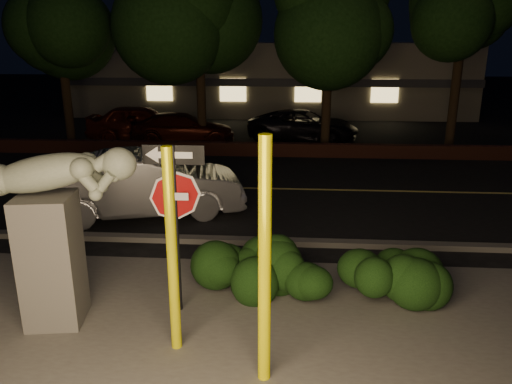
# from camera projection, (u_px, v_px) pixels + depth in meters

# --- Properties ---
(ground) EXTENTS (90.00, 90.00, 0.00)m
(ground) POSITION_uv_depth(u_px,v_px,m) (258.00, 164.00, 17.45)
(ground) COLOR black
(ground) RESTS_ON ground
(patio) EXTENTS (14.00, 6.00, 0.02)m
(patio) POSITION_uv_depth(u_px,v_px,m) (204.00, 352.00, 6.95)
(patio) COLOR #4C4944
(patio) RESTS_ON ground
(road) EXTENTS (80.00, 8.00, 0.01)m
(road) POSITION_uv_depth(u_px,v_px,m) (251.00, 188.00, 14.59)
(road) COLOR black
(road) RESTS_ON ground
(lane_marking) EXTENTS (80.00, 0.12, 0.00)m
(lane_marking) POSITION_uv_depth(u_px,v_px,m) (251.00, 188.00, 14.58)
(lane_marking) COLOR #D1B953
(lane_marking) RESTS_ON road
(curb) EXTENTS (80.00, 0.25, 0.12)m
(curb) POSITION_uv_depth(u_px,v_px,m) (235.00, 241.00, 10.66)
(curb) COLOR #4C4944
(curb) RESTS_ON ground
(brick_wall) EXTENTS (40.00, 0.35, 0.50)m
(brick_wall) POSITION_uv_depth(u_px,v_px,m) (260.00, 149.00, 18.62)
(brick_wall) COLOR #4B2218
(brick_wall) RESTS_ON ground
(parking_lot) EXTENTS (40.00, 12.00, 0.01)m
(parking_lot) POSITION_uv_depth(u_px,v_px,m) (267.00, 130.00, 24.12)
(parking_lot) COLOR black
(parking_lot) RESTS_ON ground
(building) EXTENTS (22.00, 10.20, 4.00)m
(building) POSITION_uv_depth(u_px,v_px,m) (274.00, 76.00, 31.16)
(building) COLOR #6C6856
(building) RESTS_ON ground
(tree_far_a) EXTENTS (4.60, 4.60, 7.43)m
(tree_far_a) POSITION_uv_depth(u_px,v_px,m) (57.00, 8.00, 19.29)
(tree_far_a) COLOR black
(tree_far_a) RESTS_ON ground
(tree_far_d) EXTENTS (4.40, 4.40, 7.42)m
(tree_far_d) POSITION_uv_depth(u_px,v_px,m) (465.00, 5.00, 18.50)
(tree_far_d) COLOR black
(tree_far_d) RESTS_ON ground
(yellow_pole_left) EXTENTS (0.15, 0.15, 2.91)m
(yellow_pole_left) POSITION_uv_depth(u_px,v_px,m) (172.00, 253.00, 6.64)
(yellow_pole_left) COLOR yellow
(yellow_pole_left) RESTS_ON ground
(yellow_pole_right) EXTENTS (0.16, 0.16, 3.18)m
(yellow_pole_right) POSITION_uv_depth(u_px,v_px,m) (265.00, 266.00, 5.96)
(yellow_pole_right) COLOR #FFF700
(yellow_pole_right) RESTS_ON ground
(signpost) EXTENTS (0.92, 0.06, 2.71)m
(signpost) POSITION_uv_depth(u_px,v_px,m) (175.00, 196.00, 7.47)
(signpost) COLOR black
(signpost) RESTS_ON ground
(sculpture) EXTENTS (2.55, 1.02, 2.72)m
(sculpture) POSITION_uv_depth(u_px,v_px,m) (50.00, 219.00, 7.25)
(sculpture) COLOR #4C4944
(sculpture) RESTS_ON ground
(hedge_center) EXTENTS (1.91, 0.93, 0.98)m
(hedge_center) POSITION_uv_depth(u_px,v_px,m) (252.00, 263.00, 8.58)
(hedge_center) COLOR black
(hedge_center) RESTS_ON ground
(hedge_right) EXTENTS (1.97, 1.55, 1.14)m
(hedge_right) POSITION_uv_depth(u_px,v_px,m) (284.00, 265.00, 8.31)
(hedge_right) COLOR black
(hedge_right) RESTS_ON ground
(hedge_far_right) EXTENTS (1.73, 1.17, 1.14)m
(hedge_far_right) POSITION_uv_depth(u_px,v_px,m) (394.00, 270.00, 8.14)
(hedge_far_right) COLOR black
(hedge_far_right) RESTS_ON ground
(silver_sedan) EXTENTS (5.08, 2.94, 1.58)m
(silver_sedan) POSITION_uv_depth(u_px,v_px,m) (144.00, 184.00, 12.18)
(silver_sedan) COLOR #BBBBC0
(silver_sedan) RESTS_ON ground
(parked_car_red) EXTENTS (4.62, 2.12, 1.53)m
(parked_car_red) POSITION_uv_depth(u_px,v_px,m) (141.00, 123.00, 21.27)
(parked_car_red) COLOR maroon
(parked_car_red) RESTS_ON ground
(parked_car_darkred) EXTENTS (4.56, 2.50, 1.25)m
(parked_car_darkred) POSITION_uv_depth(u_px,v_px,m) (183.00, 128.00, 20.86)
(parked_car_darkred) COLOR #380C05
(parked_car_darkred) RESTS_ON ground
(parked_car_dark) EXTENTS (5.00, 3.01, 1.30)m
(parked_car_dark) POSITION_uv_depth(u_px,v_px,m) (303.00, 125.00, 21.37)
(parked_car_dark) COLOR black
(parked_car_dark) RESTS_ON ground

